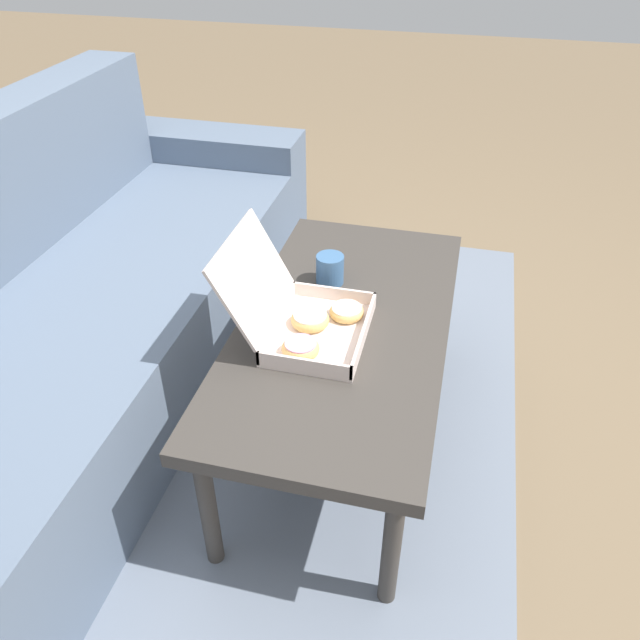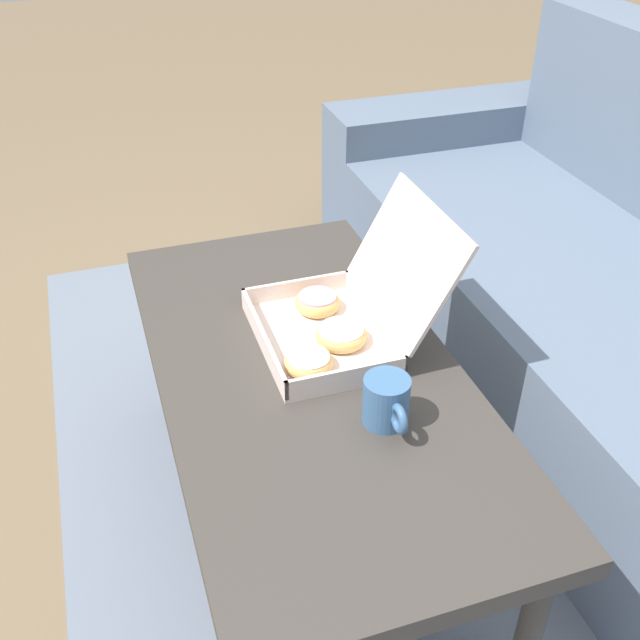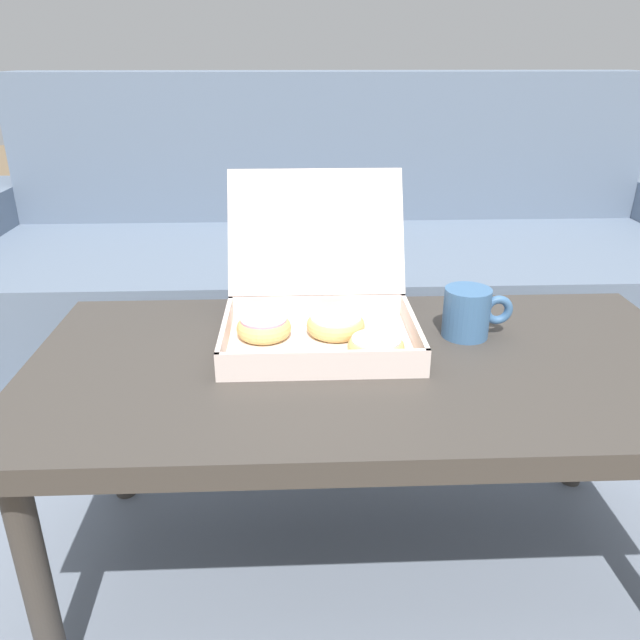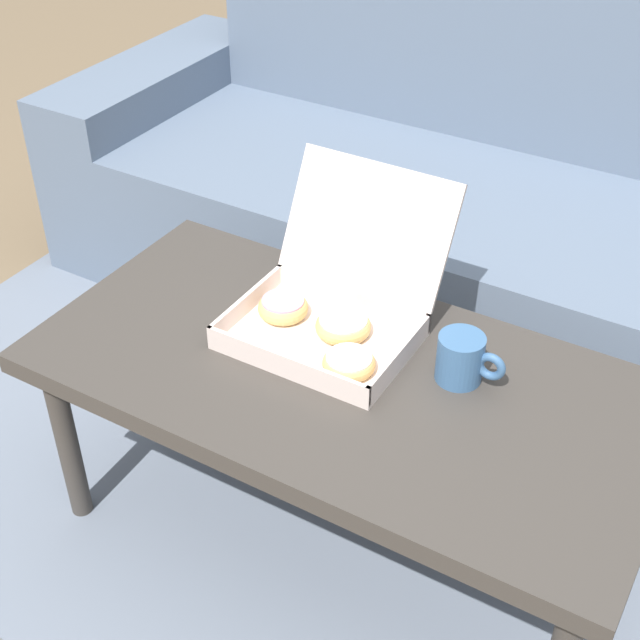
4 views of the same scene
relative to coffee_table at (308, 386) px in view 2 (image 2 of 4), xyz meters
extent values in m
plane|color=#756047|center=(0.00, 0.09, -0.40)|extent=(12.00, 12.00, 0.00)
cube|color=slate|center=(0.00, 0.39, -0.40)|extent=(2.60, 1.85, 0.01)
cube|color=slate|center=(0.00, 0.76, -0.20)|extent=(2.00, 0.63, 0.41)
cube|color=slate|center=(-1.12, 0.86, -0.14)|extent=(0.24, 0.83, 0.53)
cube|color=#3D3833|center=(0.00, 0.00, 0.02)|extent=(1.13, 0.57, 0.04)
cylinder|color=#3D3833|center=(-0.51, -0.22, -0.20)|extent=(0.04, 0.04, 0.41)
cylinder|color=#3D3833|center=(-0.51, 0.22, -0.20)|extent=(0.04, 0.04, 0.41)
cylinder|color=#3D3833|center=(0.51, 0.22, -0.20)|extent=(0.04, 0.04, 0.41)
cube|color=silver|center=(-0.08, 0.05, 0.05)|extent=(0.33, 0.24, 0.01)
cube|color=silver|center=(-0.08, -0.07, 0.07)|extent=(0.33, 0.01, 0.04)
cube|color=silver|center=(-0.08, 0.17, 0.07)|extent=(0.33, 0.01, 0.04)
cube|color=silver|center=(-0.24, 0.05, 0.07)|extent=(0.01, 0.24, 0.04)
cube|color=silver|center=(0.08, 0.05, 0.07)|extent=(0.01, 0.24, 0.04)
cube|color=silver|center=(-0.08, 0.23, 0.20)|extent=(0.33, 0.12, 0.22)
torus|color=#E0B266|center=(-0.05, 0.09, 0.07)|extent=(0.10, 0.10, 0.03)
cylinder|color=white|center=(-0.05, 0.09, 0.08)|extent=(0.09, 0.09, 0.01)
torus|color=#E0B266|center=(-0.18, 0.08, 0.07)|extent=(0.10, 0.10, 0.03)
cylinder|color=pink|center=(-0.18, 0.08, 0.08)|extent=(0.08, 0.08, 0.02)
torus|color=#E0B266|center=(0.01, 0.00, 0.07)|extent=(0.09, 0.09, 0.03)
cylinder|color=white|center=(0.01, 0.00, 0.08)|extent=(0.08, 0.08, 0.01)
cylinder|color=#3D6693|center=(0.18, 0.08, 0.09)|extent=(0.08, 0.08, 0.09)
torus|color=#3D6693|center=(0.24, 0.08, 0.09)|extent=(0.05, 0.01, 0.05)
camera|label=1|loc=(-1.36, -0.27, 1.06)|focal=35.00mm
camera|label=2|loc=(1.09, -0.33, 0.94)|focal=42.00mm
camera|label=3|loc=(-0.12, -0.92, 0.52)|focal=35.00mm
camera|label=4|loc=(0.58, -1.07, 1.06)|focal=50.00mm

